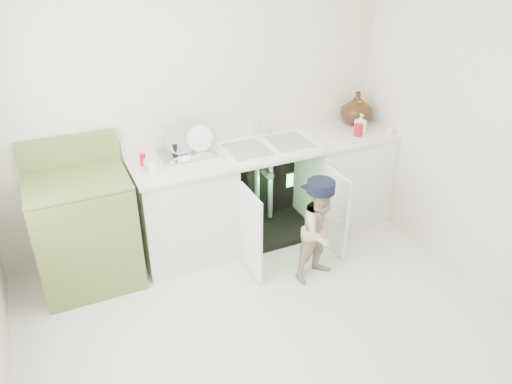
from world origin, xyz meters
TOP-DOWN VIEW (x-y plane):
  - ground at (0.00, 0.00)m, footprint 3.50×3.50m
  - room_shell at (0.00, 0.00)m, footprint 6.00×5.50m
  - counter_run at (0.58, 1.21)m, footprint 2.44×1.02m
  - avocado_stove at (-1.08, 1.18)m, footprint 0.76×0.65m
  - repair_worker at (0.66, 0.44)m, footprint 0.49×0.64m

SIDE VIEW (x-z plane):
  - ground at x=0.00m, z-range 0.00..0.00m
  - repair_worker at x=0.66m, z-range 0.01..0.90m
  - counter_run at x=0.58m, z-range -0.14..1.08m
  - avocado_stove at x=-1.08m, z-range -0.10..1.07m
  - room_shell at x=0.00m, z-range 0.62..1.88m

